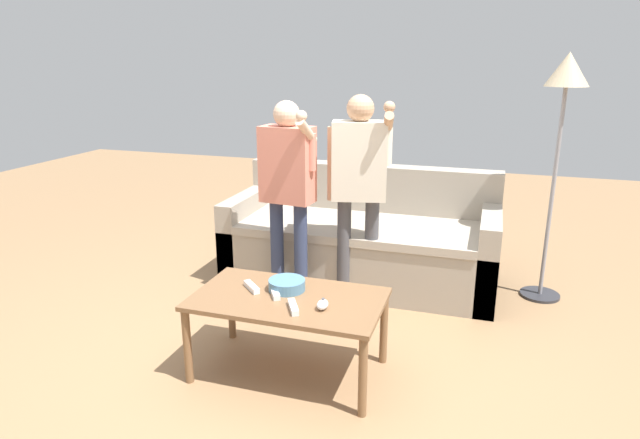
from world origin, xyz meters
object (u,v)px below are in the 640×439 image
game_remote_wand_near (252,287)px  game_remote_wand_far (275,293)px  floor_lamp (565,96)px  player_left (288,180)px  couch (362,241)px  game_remote_nunchuk (323,305)px  snack_bowl (287,285)px  game_remote_wand_spare (293,307)px  coffee_table (288,306)px  player_center (359,177)px

game_remote_wand_near → game_remote_wand_far: bearing=-11.8°
floor_lamp → player_left: 1.92m
game_remote_wand_far → player_left: bearing=105.9°
couch → game_remote_nunchuk: bearing=-84.3°
snack_bowl → game_remote_wand_near: bearing=-163.6°
game_remote_wand_far → game_remote_wand_spare: 0.21m
coffee_table → snack_bowl: 0.13m
couch → game_remote_nunchuk: couch is taller
game_remote_wand_near → game_remote_wand_spare: 0.35m
floor_lamp → game_remote_wand_spare: floor_lamp is taller
coffee_table → floor_lamp: (1.40, 1.49, 1.04)m
floor_lamp → player_left: (-1.72, -0.64, -0.55)m
game_remote_nunchuk → floor_lamp: floor_lamp is taller
coffee_table → game_remote_nunchuk: (0.22, -0.08, 0.08)m
floor_lamp → player_center: (-1.26, -0.50, -0.52)m
couch → snack_bowl: (-0.11, -1.36, 0.18)m
snack_bowl → game_remote_wand_far: (-0.04, -0.09, -0.01)m
game_remote_wand_far → couch: bearing=84.3°
snack_bowl → player_center: bearing=78.8°
player_center → game_remote_wand_spare: 1.22m
game_remote_nunchuk → game_remote_wand_far: size_ratio=0.60×
game_remote_nunchuk → game_remote_wand_near: (-0.45, 0.11, -0.01)m
floor_lamp → game_remote_wand_far: bearing=-134.7°
snack_bowl → player_left: bearing=110.1°
couch → player_left: size_ratio=1.44×
floor_lamp → game_remote_wand_near: (-1.63, -1.46, -0.97)m
player_left → game_remote_wand_spare: bearing=-68.0°
coffee_table → game_remote_nunchuk: game_remote_nunchuk is taller
player_left → floor_lamp: bearing=20.4°
floor_lamp → game_remote_wand_spare: (-1.32, -1.63, -0.97)m
snack_bowl → game_remote_nunchuk: 0.31m
coffee_table → game_remote_wand_near: (-0.23, 0.03, 0.07)m
game_remote_nunchuk → player_center: bearing=94.2°
player_center → game_remote_wand_near: bearing=-110.9°
floor_lamp → game_remote_wand_spare: bearing=-129.0°
game_remote_wand_spare → game_remote_nunchuk: bearing=21.4°
game_remote_nunchuk → game_remote_wand_spare: (-0.14, -0.05, -0.01)m
floor_lamp → player_center: bearing=-158.3°
floor_lamp → game_remote_wand_spare: 2.31m
coffee_table → player_center: player_center is taller
game_remote_nunchuk → game_remote_wand_far: 0.31m
couch → player_left: player_left is taller
game_remote_wand_spare → floor_lamp: bearing=51.0°
snack_bowl → game_remote_wand_near: 0.20m
game_remote_nunchuk → player_left: player_left is taller
coffee_table → player_center: bearing=82.0°
couch → floor_lamp: (1.33, 0.04, 1.14)m
coffee_table → player_center: 1.13m
snack_bowl → game_remote_nunchuk: (0.26, -0.17, -0.01)m
couch → snack_bowl: couch is taller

